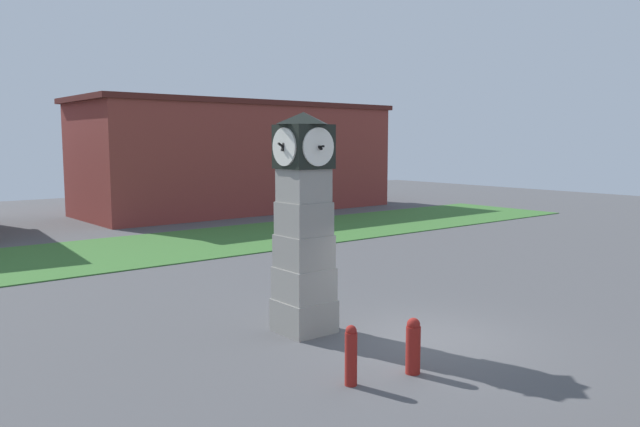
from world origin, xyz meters
name	(u,v)px	position (x,y,z in m)	size (l,w,h in m)	color
ground_plane	(426,339)	(0.00, 0.00, 0.00)	(80.42, 80.42, 0.00)	#4C4C4F
clock_tower	(304,228)	(-1.75, 2.11, 2.38)	(1.34, 1.35, 4.93)	gray
bollard_near_tower	(351,355)	(-3.01, -0.91, 0.55)	(0.22, 0.22, 1.09)	maroon
bollard_mid_row	(413,345)	(-1.74, -1.21, 0.54)	(0.27, 0.27, 1.06)	maroon
storefront_low_left	(239,157)	(10.35, 24.66, 3.34)	(19.80, 7.53, 6.67)	maroon
grass_verge_far	(151,248)	(0.11, 14.74, 0.02)	(48.25, 7.33, 0.04)	#386B2D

